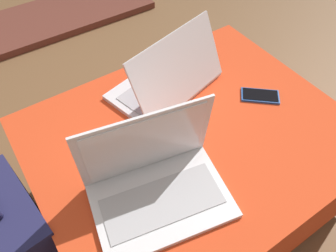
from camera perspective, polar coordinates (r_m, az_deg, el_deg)
ground_plane at (r=1.42m, az=3.25°, el=-12.48°), size 14.00×14.00×0.00m
ottoman at (r=1.23m, az=3.70°, el=-7.62°), size 1.00×0.81×0.44m
laptop_near at (r=0.88m, az=-2.10°, el=-9.63°), size 0.40×0.31×0.26m
laptop_far at (r=1.15m, az=0.10°, el=8.09°), size 0.42×0.32×0.23m
cell_phone at (r=1.20m, az=15.88°, el=5.00°), size 0.14×0.14×0.01m
backpack at (r=1.20m, az=-24.05°, el=-18.21°), size 0.24×0.33×0.52m
fireplace_hearth at (r=2.49m, az=-20.09°, el=17.10°), size 1.40×0.50×0.04m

